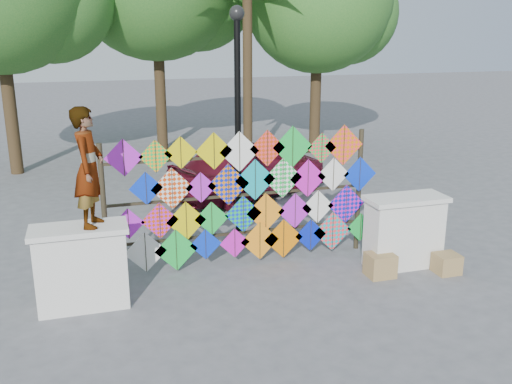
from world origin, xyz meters
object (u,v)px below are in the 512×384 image
Objects in this scene: lamppost at (238,104)px; sedan at (250,168)px; kite_rack at (248,198)px; vendor_woman at (89,167)px.

sedan is at bearing 69.42° from lamppost.
lamppost reaches higher than kite_rack.
lamppost is at bearing -36.11° from vendor_woman.
kite_rack is 2.93m from vendor_woman.
sedan is (1.22, 4.09, -0.49)m from kite_rack.
kite_rack is 1.10× the size of lamppost.
vendor_woman reaches higher than kite_rack.
vendor_woman is 0.39× the size of lamppost.
kite_rack is 1.96m from lamppost.
lamppost is (-1.06, -2.82, 1.97)m from sedan.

